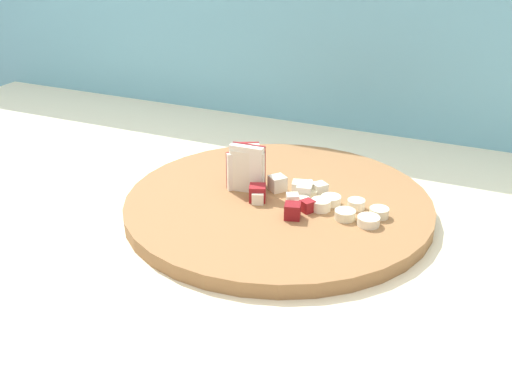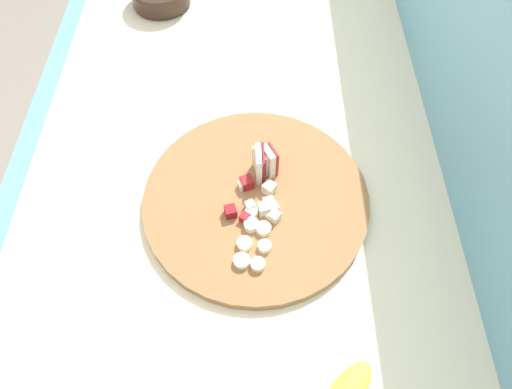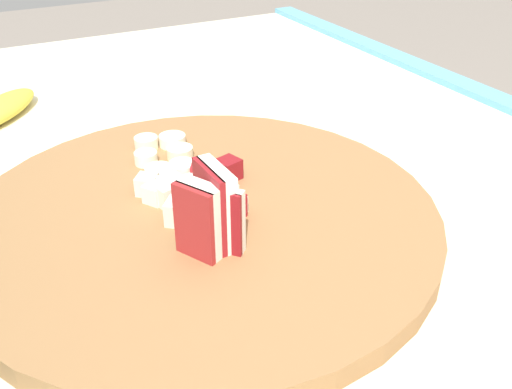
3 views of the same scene
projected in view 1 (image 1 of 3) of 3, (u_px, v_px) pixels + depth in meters
name	position (u px, v px, depth m)	size (l,w,h in m)	color
tile_backsplash	(310.00, 216.00, 1.28)	(2.40, 0.04, 1.32)	#6BADC6
cutting_board	(278.00, 205.00, 0.84)	(0.42, 0.42, 0.02)	olive
apple_wedge_fan	(246.00, 168.00, 0.85)	(0.06, 0.05, 0.07)	maroon
apple_dice_pile	(289.00, 194.00, 0.82)	(0.10, 0.10, 0.02)	maroon
banana_slice_rows	(340.00, 207.00, 0.80)	(0.13, 0.08, 0.01)	white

